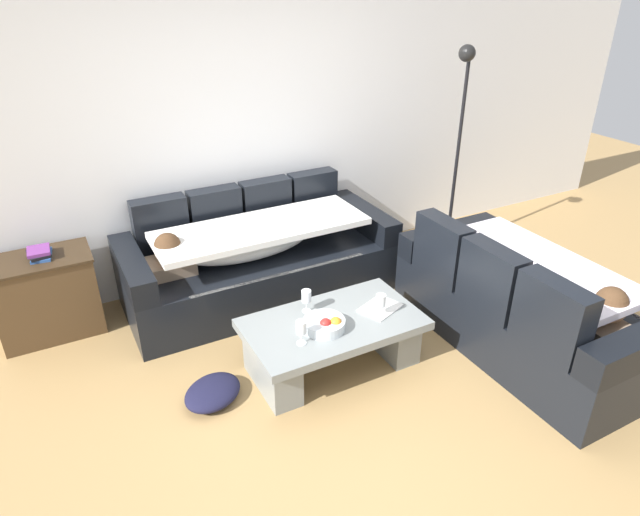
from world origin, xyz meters
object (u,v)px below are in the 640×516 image
(crumpled_garment, at_px, (213,392))
(wine_glass_near_left, at_px, (301,328))
(couch_along_wall, at_px, (256,260))
(wine_glass_near_right, at_px, (381,301))
(open_magazine, at_px, (380,308))
(floor_lamp, at_px, (458,142))
(wine_glass_far_back, at_px, (306,297))
(coffee_table, at_px, (333,338))
(fruit_bowl, at_px, (325,324))
(book_stack_on_cabinet, at_px, (39,253))
(side_cabinet, at_px, (47,296))
(couch_near_window, at_px, (523,306))

(crumpled_garment, bearing_deg, wine_glass_near_left, -18.74)
(couch_along_wall, relative_size, wine_glass_near_left, 13.31)
(couch_along_wall, xyz_separation_m, wine_glass_near_right, (0.41, -1.24, 0.16))
(open_magazine, bearing_deg, wine_glass_near_right, -145.57)
(floor_lamp, bearing_deg, crumpled_garment, -160.71)
(wine_glass_near_left, bearing_deg, couch_along_wall, 80.91)
(wine_glass_far_back, distance_m, floor_lamp, 2.20)
(coffee_table, height_order, open_magazine, open_magazine)
(fruit_bowl, relative_size, wine_glass_far_back, 1.69)
(coffee_table, height_order, floor_lamp, floor_lamp)
(open_magazine, height_order, book_stack_on_cabinet, book_stack_on_cabinet)
(couch_along_wall, xyz_separation_m, fruit_bowl, (0.00, -1.21, 0.09))
(book_stack_on_cabinet, bearing_deg, crumpled_garment, -58.47)
(coffee_table, distance_m, wine_glass_far_back, 0.34)
(wine_glass_near_right, height_order, floor_lamp, floor_lamp)
(fruit_bowl, xyz_separation_m, book_stack_on_cabinet, (-1.57, 1.44, 0.25))
(side_cabinet, distance_m, floor_lamp, 3.63)
(wine_glass_near_left, bearing_deg, wine_glass_near_right, 2.68)
(wine_glass_far_back, bearing_deg, book_stack_on_cabinet, 142.72)
(fruit_bowl, distance_m, wine_glass_near_left, 0.23)
(open_magazine, xyz_separation_m, side_cabinet, (-2.05, 1.40, -0.06))
(open_magazine, relative_size, crumpled_garment, 0.70)
(couch_near_window, bearing_deg, floor_lamp, -19.41)
(side_cabinet, xyz_separation_m, book_stack_on_cabinet, (0.02, 0.00, 0.35))
(coffee_table, distance_m, wine_glass_near_left, 0.42)
(wine_glass_near_left, bearing_deg, fruit_bowl, 17.56)
(fruit_bowl, bearing_deg, book_stack_on_cabinet, 137.49)
(coffee_table, distance_m, book_stack_on_cabinet, 2.20)
(side_cabinet, bearing_deg, couch_along_wall, -8.15)
(book_stack_on_cabinet, height_order, floor_lamp, floor_lamp)
(couch_near_window, bearing_deg, crumpled_garment, 77.47)
(floor_lamp, bearing_deg, couch_near_window, -109.41)
(couch_along_wall, height_order, floor_lamp, floor_lamp)
(wine_glass_near_right, bearing_deg, fruit_bowl, 174.90)
(wine_glass_near_left, distance_m, side_cabinet, 2.05)
(couch_near_window, distance_m, book_stack_on_cabinet, 3.51)
(couch_near_window, bearing_deg, wine_glass_near_right, 72.22)
(wine_glass_near_left, bearing_deg, couch_near_window, -10.35)
(couch_near_window, xyz_separation_m, floor_lamp, (0.50, 1.43, 0.78))
(book_stack_on_cabinet, bearing_deg, wine_glass_near_right, -36.70)
(couch_near_window, height_order, book_stack_on_cabinet, couch_near_window)
(couch_near_window, bearing_deg, open_magazine, 67.38)
(coffee_table, xyz_separation_m, wine_glass_near_right, (0.31, -0.10, 0.26))
(wine_glass_near_right, bearing_deg, crumpled_garment, 172.24)
(floor_lamp, bearing_deg, book_stack_on_cabinet, 173.98)
(couch_near_window, xyz_separation_m, wine_glass_far_back, (-1.44, 0.62, 0.16))
(wine_glass_near_left, relative_size, floor_lamp, 0.09)
(couch_along_wall, relative_size, crumpled_garment, 5.52)
(wine_glass_far_back, bearing_deg, wine_glass_near_right, -34.47)
(wine_glass_near_left, relative_size, open_magazine, 0.59)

